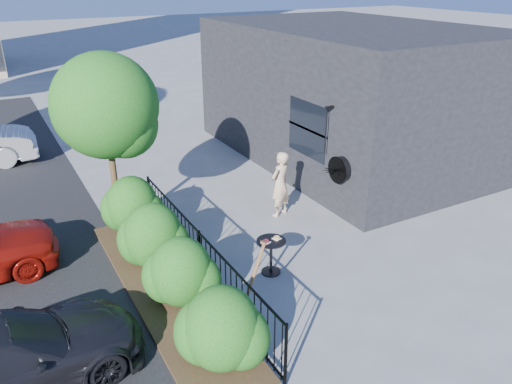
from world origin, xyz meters
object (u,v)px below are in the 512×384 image
cafe_table (271,250)px  shovel (250,289)px  patio_tree (110,112)px  woman (280,184)px

cafe_table → shovel: size_ratio=0.50×
patio_tree → cafe_table: (2.06, -3.13, -2.27)m
patio_tree → woman: 4.18m
patio_tree → cafe_table: 4.38m
woman → shovel: 4.13m
woman → patio_tree: bearing=-37.0°
woman → cafe_table: bearing=34.0°
patio_tree → cafe_table: size_ratio=5.13×
woman → shovel: woman is taller
cafe_table → patio_tree: bearing=123.3°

